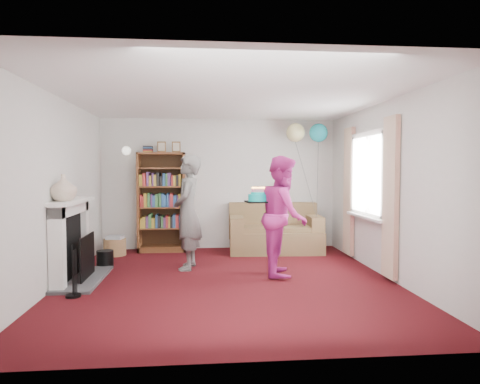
{
  "coord_description": "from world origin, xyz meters",
  "views": [
    {
      "loc": [
        -0.37,
        -5.8,
        1.53
      ],
      "look_at": [
        0.22,
        0.6,
        1.19
      ],
      "focal_mm": 32.0,
      "sensor_mm": 36.0,
      "label": 1
    }
  ],
  "objects": [
    {
      "name": "wall_sconce",
      "position": [
        -1.75,
        2.36,
        1.88
      ],
      "size": [
        0.16,
        0.23,
        0.16
      ],
      "color": "gold",
      "rests_on": "ground"
    },
    {
      "name": "fireplace",
      "position": [
        -2.09,
        0.19,
        0.51
      ],
      "size": [
        0.55,
        1.8,
        1.12
      ],
      "color": "#3F3F42",
      "rests_on": "ground"
    },
    {
      "name": "ground",
      "position": [
        0.0,
        0.0,
        0.0
      ],
      "size": [
        5.0,
        5.0,
        0.0
      ],
      "primitive_type": "plane",
      "color": "#36080E",
      "rests_on": "ground"
    },
    {
      "name": "person_striped",
      "position": [
        -0.57,
        0.78,
        0.88
      ],
      "size": [
        0.49,
        0.68,
        1.75
      ],
      "primitive_type": "imported",
      "rotation": [
        0.0,
        0.0,
        -1.68
      ],
      "color": "black",
      "rests_on": "ground"
    },
    {
      "name": "person_magenta",
      "position": [
        0.83,
        0.29,
        0.86
      ],
      "size": [
        0.78,
        0.93,
        1.73
      ],
      "primitive_type": "imported",
      "rotation": [
        0.0,
        0.0,
        1.41
      ],
      "color": "#B5247C",
      "rests_on": "ground"
    },
    {
      "name": "mantel_vase",
      "position": [
        -2.12,
        -0.15,
        1.3
      ],
      "size": [
        0.35,
        0.35,
        0.34
      ],
      "primitive_type": "imported",
      "rotation": [
        0.0,
        0.0,
        0.06
      ],
      "color": "beige",
      "rests_on": "fireplace"
    },
    {
      "name": "balloons",
      "position": [
        1.62,
        2.11,
        2.22
      ],
      "size": [
        0.79,
        0.5,
        1.73
      ],
      "color": "#3F3F3F",
      "rests_on": "ground"
    },
    {
      "name": "bookcase",
      "position": [
        -1.1,
        2.3,
        0.91
      ],
      "size": [
        0.87,
        0.42,
        2.05
      ],
      "color": "#472B14",
      "rests_on": "ground"
    },
    {
      "name": "window_bay",
      "position": [
        2.21,
        0.6,
        1.2
      ],
      "size": [
        0.14,
        2.02,
        2.2
      ],
      "color": "white",
      "rests_on": "ground"
    },
    {
      "name": "birthday_cake",
      "position": [
        0.46,
        0.35,
        1.12
      ],
      "size": [
        0.35,
        0.35,
        0.22
      ],
      "rotation": [
        0.0,
        0.0,
        0.11
      ],
      "color": "black",
      "rests_on": "ground"
    },
    {
      "name": "wall_right",
      "position": [
        2.26,
        0.0,
        1.25
      ],
      "size": [
        0.02,
        5.0,
        2.5
      ],
      "primitive_type": "cube",
      "color": "silver",
      "rests_on": "ground"
    },
    {
      "name": "wicker_basket",
      "position": [
        -1.9,
        1.93,
        0.16
      ],
      "size": [
        0.39,
        0.39,
        0.35
      ],
      "rotation": [
        0.0,
        0.0,
        -0.17
      ],
      "color": "olive",
      "rests_on": "ground"
    },
    {
      "name": "wall_back",
      "position": [
        0.0,
        2.51,
        1.25
      ],
      "size": [
        4.5,
        0.02,
        2.5
      ],
      "primitive_type": "cube",
      "color": "silver",
      "rests_on": "ground"
    },
    {
      "name": "sofa",
      "position": [
        1.01,
        2.07,
        0.34
      ],
      "size": [
        1.69,
        0.89,
        0.89
      ],
      "rotation": [
        0.0,
        0.0,
        -0.05
      ],
      "color": "brown",
      "rests_on": "ground"
    },
    {
      "name": "wall_left",
      "position": [
        -2.26,
        0.0,
        1.25
      ],
      "size": [
        0.02,
        5.0,
        2.5
      ],
      "primitive_type": "cube",
      "color": "silver",
      "rests_on": "ground"
    },
    {
      "name": "ceiling",
      "position": [
        0.0,
        0.0,
        2.5
      ],
      "size": [
        4.5,
        5.0,
        0.01
      ],
      "primitive_type": "cube",
      "color": "white",
      "rests_on": "wall_back"
    }
  ]
}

